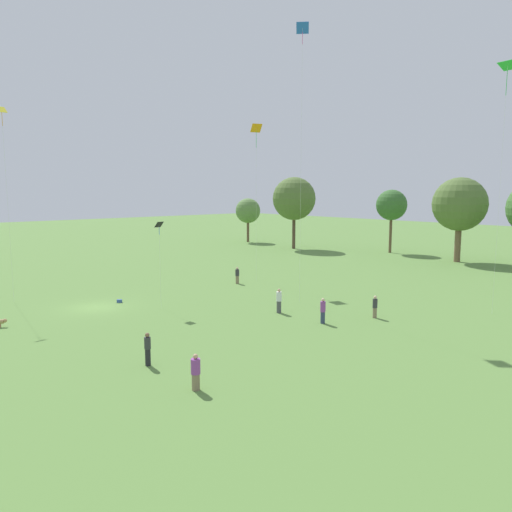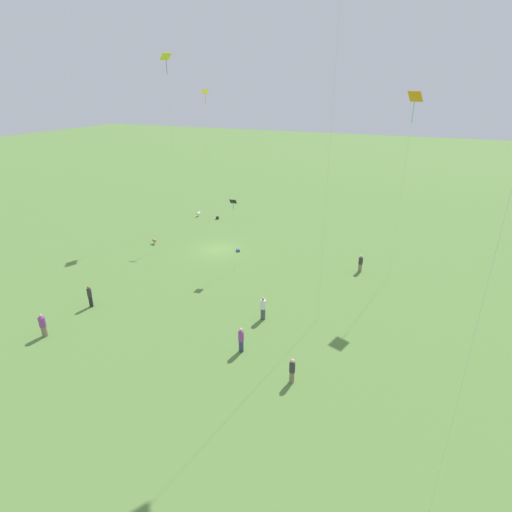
{
  "view_description": "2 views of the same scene",
  "coord_description": "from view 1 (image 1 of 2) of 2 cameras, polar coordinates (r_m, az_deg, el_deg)",
  "views": [
    {
      "loc": [
        37.87,
        -16.4,
        9.35
      ],
      "look_at": [
        10.08,
        8.27,
        4.44
      ],
      "focal_mm": 35.0,
      "sensor_mm": 36.0,
      "label": 1
    },
    {
      "loc": [
        35.15,
        19.49,
        16.3
      ],
      "look_at": [
        11.39,
        9.31,
        5.27
      ],
      "focal_mm": 28.0,
      "sensor_mm": 36.0,
      "label": 2
    }
  ],
  "objects": [
    {
      "name": "tree_3",
      "position": [
        70.15,
        22.26,
        5.47
      ],
      "size": [
        6.95,
        6.95,
        11.03
      ],
      "color": "brown",
      "rests_on": "ground_plane"
    },
    {
      "name": "kite_3",
      "position": [
        46.1,
        -26.98,
        13.15
      ],
      "size": [
        0.63,
        0.77,
        16.01
      ],
      "rotation": [
        0.0,
        0.0,
        0.97
      ],
      "color": "yellow",
      "rests_on": "ground_plane"
    },
    {
      "name": "person_2",
      "position": [
        50.24,
        -2.15,
        -2.23
      ],
      "size": [
        0.53,
        0.53,
        1.69
      ],
      "rotation": [
        0.0,
        0.0,
        2.63
      ],
      "color": "#847056",
      "rests_on": "ground_plane"
    },
    {
      "name": "person_4",
      "position": [
        24.19,
        -6.91,
        -13.07
      ],
      "size": [
        0.57,
        0.57,
        1.76
      ],
      "rotation": [
        0.0,
        0.0,
        1.9
      ],
      "color": "#847056",
      "rests_on": "ground_plane"
    },
    {
      "name": "picnic_bag_0",
      "position": [
        43.48,
        -15.34,
        -4.99
      ],
      "size": [
        0.44,
        0.47,
        0.26
      ],
      "rotation": [
        0.0,
        0.0,
        0.93
      ],
      "color": "#33518C",
      "rests_on": "ground_plane"
    },
    {
      "name": "person_5",
      "position": [
        37.91,
        13.44,
        -5.66
      ],
      "size": [
        0.49,
        0.49,
        1.66
      ],
      "rotation": [
        0.0,
        0.0,
        0.75
      ],
      "color": "#847056",
      "rests_on": "ground_plane"
    },
    {
      "name": "tree_2",
      "position": [
        77.41,
        15.23,
        5.62
      ],
      "size": [
        4.56,
        4.56,
        9.45
      ],
      "color": "brown",
      "rests_on": "ground_plane"
    },
    {
      "name": "kite_1",
      "position": [
        39.78,
        -11.01,
        3.07
      ],
      "size": [
        0.52,
        0.66,
        6.91
      ],
      "rotation": [
        0.0,
        0.0,
        4.07
      ],
      "color": "black",
      "rests_on": "ground_plane"
    },
    {
      "name": "ground_plane",
      "position": [
        42.32,
        -17.8,
        -5.6
      ],
      "size": [
        240.0,
        240.0,
        0.0
      ],
      "primitive_type": "plane",
      "color": "#5B843D"
    },
    {
      "name": "person_1",
      "position": [
        38.38,
        2.64,
        -5.14
      ],
      "size": [
        0.51,
        0.51,
        1.88
      ],
      "rotation": [
        0.0,
        0.0,
        4.98
      ],
      "color": "#4C4C51",
      "rests_on": "ground_plane"
    },
    {
      "name": "dog_0",
      "position": [
        38.7,
        -27.08,
        -6.7
      ],
      "size": [
        0.49,
        0.7,
        0.58
      ],
      "rotation": [
        0.0,
        0.0,
        5.89
      ],
      "color": "tan",
      "rests_on": "ground_plane"
    },
    {
      "name": "tree_0",
      "position": [
        90.39,
        -0.93,
        5.18
      ],
      "size": [
        4.46,
        4.46,
        7.91
      ],
      "color": "brown",
      "rests_on": "ground_plane"
    },
    {
      "name": "person_0",
      "position": [
        35.68,
        7.65,
        -6.22
      ],
      "size": [
        0.47,
        0.47,
        1.81
      ],
      "rotation": [
        0.0,
        0.0,
        5.96
      ],
      "color": "#333D5B",
      "rests_on": "ground_plane"
    },
    {
      "name": "kite_0",
      "position": [
        42.76,
        5.32,
        22.83
      ],
      "size": [
        1.18,
        1.16,
        22.34
      ],
      "rotation": [
        0.0,
        0.0,
        3.1
      ],
      "color": "blue",
      "rests_on": "ground_plane"
    },
    {
      "name": "tree_1",
      "position": [
        80.12,
        4.38,
        6.54
      ],
      "size": [
        6.84,
        6.84,
        11.44
      ],
      "color": "brown",
      "rests_on": "ground_plane"
    },
    {
      "name": "kite_4",
      "position": [
        51.69,
        0.03,
        13.71
      ],
      "size": [
        1.07,
        1.25,
        15.94
      ],
      "rotation": [
        0.0,
        0.0,
        3.55
      ],
      "color": "orange",
      "rests_on": "ground_plane"
    },
    {
      "name": "kite_2",
      "position": [
        42.11,
        26.76,
        17.83
      ],
      "size": [
        1.23,
        1.15,
        18.45
      ],
      "rotation": [
        0.0,
        0.0,
        2.23
      ],
      "color": "green",
      "rests_on": "ground_plane"
    },
    {
      "name": "person_3",
      "position": [
        27.74,
        -12.28,
        -10.34
      ],
      "size": [
        0.46,
        0.46,
        1.81
      ],
      "rotation": [
        0.0,
        0.0,
        5.16
      ],
      "color": "#232328",
      "rests_on": "ground_plane"
    }
  ]
}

